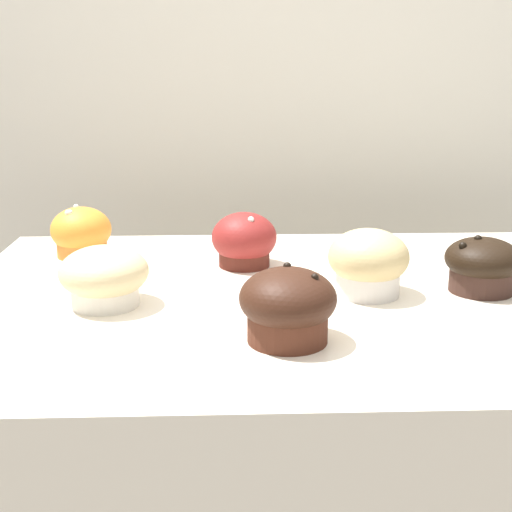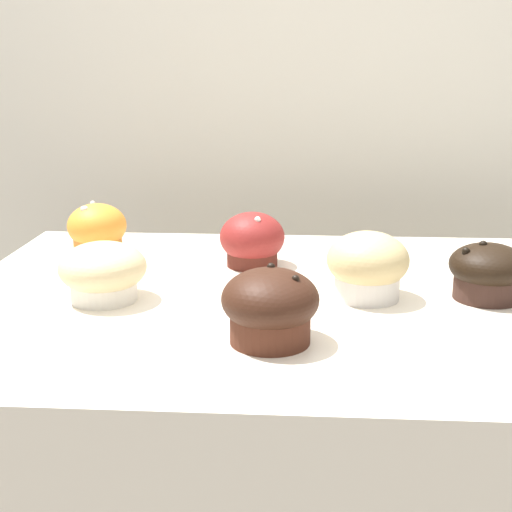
# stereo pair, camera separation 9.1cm
# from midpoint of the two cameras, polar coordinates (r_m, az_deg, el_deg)

# --- Properties ---
(wall_back) EXTENTS (3.20, 0.10, 1.80)m
(wall_back) POSITION_cam_midpoint_polar(r_m,az_deg,el_deg) (1.51, 7.47, 2.07)
(wall_back) COLOR beige
(wall_back) RESTS_ON ground
(muffin_front_center) EXTENTS (0.11, 0.11, 0.07)m
(muffin_front_center) POSITION_cam_midpoint_polar(r_m,az_deg,el_deg) (0.89, -9.29, -1.30)
(muffin_front_center) COLOR white
(muffin_front_center) RESTS_ON display_counter
(muffin_back_left) EXTENTS (0.10, 0.10, 0.09)m
(muffin_back_left) POSITION_cam_midpoint_polar(r_m,az_deg,el_deg) (0.90, 11.82, -0.80)
(muffin_back_left) COLOR silver
(muffin_back_left) RESTS_ON display_counter
(muffin_back_right) EXTENTS (0.09, 0.09, 0.08)m
(muffin_back_right) POSITION_cam_midpoint_polar(r_m,az_deg,el_deg) (1.12, -10.33, 2.08)
(muffin_back_right) COLOR #CB7B31
(muffin_back_right) RESTS_ON display_counter
(muffin_front_left) EXTENTS (0.10, 0.10, 0.08)m
(muffin_front_left) POSITION_cam_midpoint_polar(r_m,az_deg,el_deg) (0.94, 20.84, -1.28)
(muffin_front_left) COLOR #35201A
(muffin_front_left) RESTS_ON display_counter
(muffin_front_right) EXTENTS (0.10, 0.10, 0.08)m
(muffin_front_right) POSITION_cam_midpoint_polar(r_m,az_deg,el_deg) (0.75, 4.66, -4.10)
(muffin_front_right) COLOR #492417
(muffin_front_right) RESTS_ON display_counter
(muffin_back_center) EXTENTS (0.09, 0.09, 0.08)m
(muffin_back_center) POSITION_cam_midpoint_polar(r_m,az_deg,el_deg) (1.02, 2.25, 1.19)
(muffin_back_center) COLOR #501F17
(muffin_back_center) RESTS_ON display_counter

